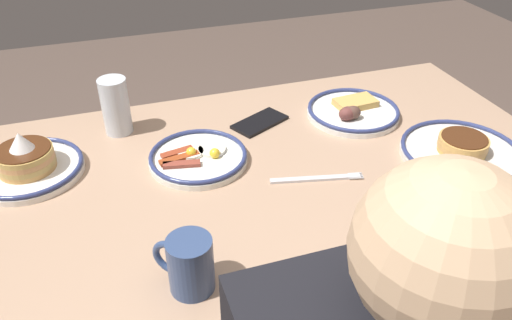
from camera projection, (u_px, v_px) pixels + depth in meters
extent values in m
cube|color=tan|center=(247.00, 185.00, 1.13)|extent=(1.50, 0.82, 0.05)
cylinder|color=#96775F|center=(401.00, 182.00, 1.76)|extent=(0.06, 0.06, 0.68)
cylinder|color=white|center=(353.00, 113.00, 1.35)|extent=(0.24, 0.24, 0.01)
torus|color=navy|center=(353.00, 109.00, 1.34)|extent=(0.24, 0.24, 0.01)
cube|color=tan|center=(355.00, 103.00, 1.36)|extent=(0.11, 0.07, 0.02)
ellipsoid|color=brown|center=(352.00, 113.00, 1.30)|extent=(0.05, 0.03, 0.03)
ellipsoid|color=brown|center=(346.00, 113.00, 1.30)|extent=(0.04, 0.03, 0.03)
ellipsoid|color=brown|center=(347.00, 114.00, 1.29)|extent=(0.04, 0.03, 0.03)
ellipsoid|color=#582F32|center=(347.00, 112.00, 1.31)|extent=(0.04, 0.03, 0.03)
cylinder|color=white|center=(29.00, 171.00, 1.13)|extent=(0.24, 0.24, 0.01)
torus|color=navy|center=(28.00, 166.00, 1.12)|extent=(0.24, 0.24, 0.01)
cylinder|color=#D89D51|center=(27.00, 166.00, 1.12)|extent=(0.12, 0.12, 0.01)
cylinder|color=tan|center=(26.00, 161.00, 1.11)|extent=(0.12, 0.12, 0.01)
cylinder|color=tan|center=(25.00, 157.00, 1.11)|extent=(0.12, 0.12, 0.01)
cylinder|color=tan|center=(23.00, 152.00, 1.10)|extent=(0.12, 0.12, 0.01)
cylinder|color=#4C2814|center=(22.00, 149.00, 1.10)|extent=(0.12, 0.12, 0.00)
cone|color=white|center=(20.00, 141.00, 1.08)|extent=(0.05, 0.05, 0.04)
cylinder|color=white|center=(198.00, 159.00, 1.16)|extent=(0.23, 0.23, 0.01)
torus|color=navy|center=(198.00, 155.00, 1.16)|extent=(0.22, 0.22, 0.01)
cylinder|color=white|center=(212.00, 150.00, 1.18)|extent=(0.06, 0.06, 0.01)
sphere|color=yellow|center=(215.00, 153.00, 1.15)|extent=(0.02, 0.02, 0.02)
cylinder|color=white|center=(191.00, 152.00, 1.17)|extent=(0.06, 0.06, 0.01)
sphere|color=yellow|center=(191.00, 152.00, 1.16)|extent=(0.02, 0.02, 0.02)
cube|color=#993B23|center=(177.00, 152.00, 1.17)|extent=(0.08, 0.04, 0.01)
cube|color=#9F421E|center=(179.00, 158.00, 1.15)|extent=(0.10, 0.04, 0.01)
cube|color=brown|center=(182.00, 164.00, 1.13)|extent=(0.08, 0.04, 0.01)
cylinder|color=silver|center=(460.00, 154.00, 1.18)|extent=(0.28, 0.28, 0.01)
torus|color=navy|center=(461.00, 150.00, 1.18)|extent=(0.27, 0.27, 0.01)
cylinder|color=gold|center=(462.00, 149.00, 1.18)|extent=(0.11, 0.11, 0.01)
cylinder|color=tan|center=(463.00, 145.00, 1.17)|extent=(0.11, 0.11, 0.01)
cylinder|color=tan|center=(464.00, 140.00, 1.16)|extent=(0.11, 0.11, 0.01)
cylinder|color=#4C2814|center=(465.00, 138.00, 1.16)|extent=(0.10, 0.10, 0.00)
cylinder|color=#334772|center=(191.00, 265.00, 0.83)|extent=(0.08, 0.08, 0.10)
torus|color=#334772|center=(171.00, 258.00, 0.84)|extent=(0.06, 0.06, 0.07)
cylinder|color=brown|center=(189.00, 250.00, 0.81)|extent=(0.06, 0.06, 0.01)
cylinder|color=silver|center=(116.00, 106.00, 1.24)|extent=(0.07, 0.07, 0.14)
cylinder|color=black|center=(117.00, 114.00, 1.25)|extent=(0.06, 0.06, 0.10)
cube|color=black|center=(260.00, 122.00, 1.31)|extent=(0.16, 0.13, 0.01)
cube|color=silver|center=(315.00, 179.00, 1.11)|extent=(0.20, 0.06, 0.01)
cube|color=silver|center=(357.00, 178.00, 1.11)|extent=(0.03, 0.01, 0.00)
cube|color=silver|center=(356.00, 177.00, 1.11)|extent=(0.03, 0.01, 0.00)
cube|color=silver|center=(355.00, 175.00, 1.12)|extent=(0.03, 0.01, 0.00)
cube|color=silver|center=(355.00, 173.00, 1.12)|extent=(0.03, 0.01, 0.00)
sphere|color=tan|center=(445.00, 251.00, 0.46)|extent=(0.18, 0.18, 0.18)
cylinder|color=tan|center=(378.00, 299.00, 0.78)|extent=(0.08, 0.08, 0.26)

